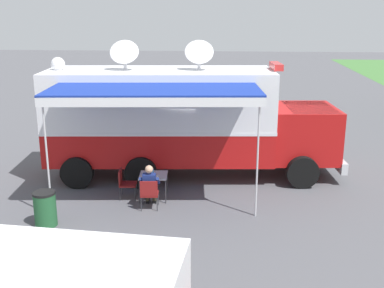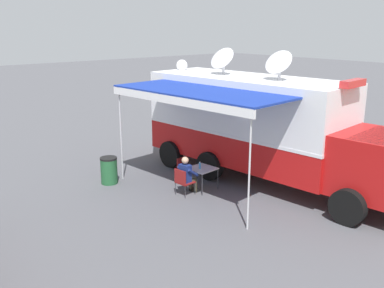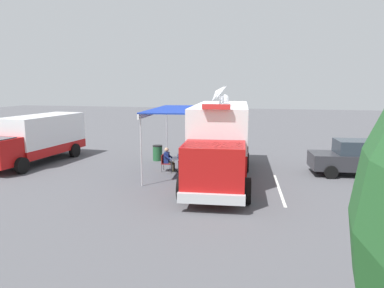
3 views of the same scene
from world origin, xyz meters
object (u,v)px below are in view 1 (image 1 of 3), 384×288
water_bottle (153,172)px  trash_bin (45,209)px  command_truck (183,118)px  folding_table (153,177)px  folding_chair_beside_table (125,181)px  seated_responder (150,185)px  folding_chair_at_table (149,192)px  car_behind_truck (155,109)px

water_bottle → trash_bin: water_bottle is taller
command_truck → trash_bin: bearing=-36.9°
folding_table → water_bottle: bearing=-2.6°
folding_chair_beside_table → seated_responder: size_ratio=0.70×
seated_responder → trash_bin: seated_responder is taller
command_truck → folding_chair_at_table: 3.35m
car_behind_truck → seated_responder: bearing=8.2°
command_truck → seated_responder: size_ratio=7.73×
trash_bin → car_behind_truck: car_behind_truck is taller
folding_table → trash_bin: trash_bin is taller
car_behind_truck → trash_bin: bearing=-6.0°
folding_chair_beside_table → car_behind_truck: car_behind_truck is taller
command_truck → car_behind_truck: (-6.51, -2.00, -1.07)m
folding_table → seated_responder: size_ratio=0.69×
trash_bin → folding_table: bearing=129.2°
folding_table → folding_chair_beside_table: (0.01, -0.85, -0.16)m
folding_chair_at_table → folding_chair_beside_table: size_ratio=1.00×
folding_chair_at_table → seated_responder: seated_responder is taller
folding_chair_beside_table → trash_bin: trash_bin is taller
water_bottle → trash_bin: bearing=-52.0°
seated_responder → trash_bin: bearing=-60.4°
seated_responder → folding_table: bearing=179.6°
folding_chair_beside_table → trash_bin: size_ratio=0.96×
folding_chair_at_table → seated_responder: size_ratio=0.70×
trash_bin → car_behind_truck: 10.74m
folding_chair_beside_table → car_behind_truck: 8.71m
seated_responder → water_bottle: bearing=179.9°
command_truck → folding_chair_at_table: (2.96, -0.65, -1.43)m
command_truck → water_bottle: bearing=-16.5°
folding_chair_at_table → car_behind_truck: car_behind_truck is taller
folding_chair_beside_table → folding_chair_at_table: bearing=47.6°
seated_responder → command_truck: bearing=166.5°
folding_table → seated_responder: seated_responder is taller
water_bottle → folding_chair_beside_table: (-0.07, -0.85, -0.32)m
folding_chair_at_table → trash_bin: 2.75m
water_bottle → trash_bin: size_ratio=0.25×
car_behind_truck → folding_chair_beside_table: bearing=3.3°
command_truck → trash_bin: size_ratio=10.62×
command_truck → folding_chair_beside_table: size_ratio=11.11×
trash_bin → car_behind_truck: size_ratio=0.21×
command_truck → water_bottle: (2.24, -0.66, -1.11)m
water_bottle → car_behind_truck: 8.85m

